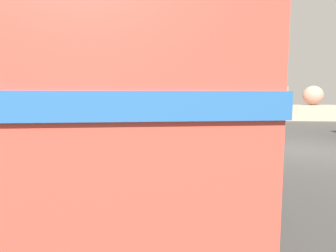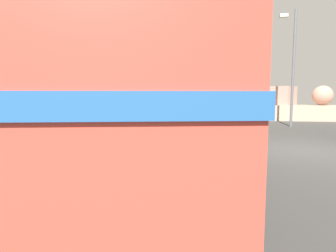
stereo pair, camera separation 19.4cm
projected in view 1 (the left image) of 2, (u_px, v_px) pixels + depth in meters
name	position (u px, v px, depth m)	size (l,w,h in m)	color
ground	(296.00, 150.00, 8.77)	(32.00, 26.00, 0.02)	#3D3D3A
breakwater	(243.00, 109.00, 20.32)	(31.36, 2.54, 2.47)	tan
vintage_coach	(129.00, 80.00, 5.91)	(4.27, 8.90, 3.70)	black
lamp_post	(284.00, 62.00, 15.56)	(0.71, 1.03, 6.41)	#5B5B60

